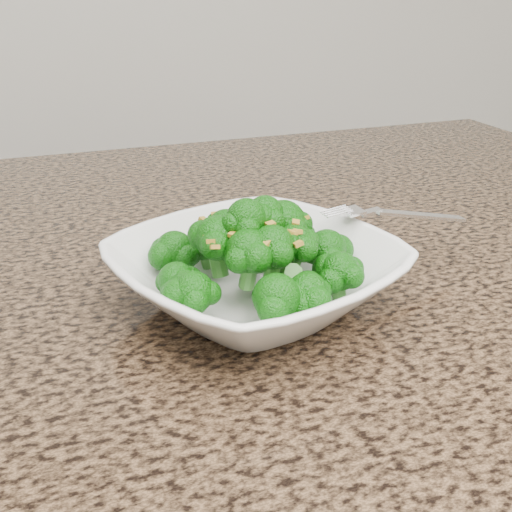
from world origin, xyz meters
name	(u,v)px	position (x,y,z in m)	size (l,w,h in m)	color
granite_counter	(104,298)	(0.00, 0.30, 0.89)	(1.64, 1.04, 0.03)	brown
bowl	(256,276)	(0.13, 0.21, 0.93)	(0.24, 0.24, 0.06)	white
broccoli_pile	(256,207)	(0.13, 0.21, 1.00)	(0.21, 0.21, 0.07)	#105F0A
garlic_topping	(256,163)	(0.13, 0.21, 1.03)	(0.13, 0.13, 0.01)	#B38B2B
fork	(374,212)	(0.26, 0.23, 0.97)	(0.18, 0.03, 0.01)	silver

